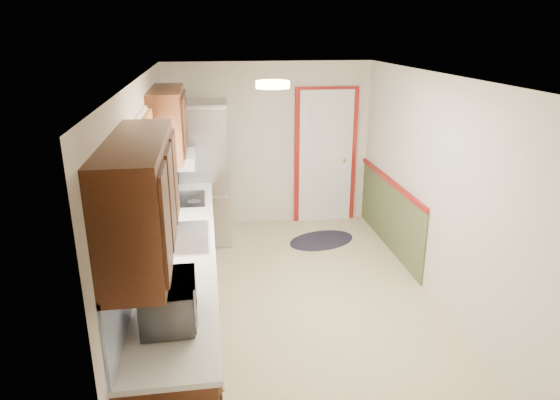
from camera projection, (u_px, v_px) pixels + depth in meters
name	position (u px, v px, depth m)	size (l,w,h in m)	color
room_shell	(300.00, 200.00, 5.00)	(3.20, 5.20, 2.52)	#C2B889
kitchen_run	(176.00, 255.00, 4.69)	(0.63, 4.00, 2.20)	#391B0D
back_wall_trim	(339.00, 168.00, 7.31)	(1.12, 2.30, 2.08)	maroon
ceiling_fixture	(273.00, 84.00, 4.40)	(0.30, 0.30, 0.06)	#FFD88C
microwave	(169.00, 297.00, 3.35)	(0.53, 0.29, 0.36)	white
refrigerator	(200.00, 173.00, 6.80)	(0.83, 0.81, 1.93)	#B7B7BC
rug	(322.00, 240.00, 7.02)	(0.97, 0.62, 0.01)	black
cooktop	(185.00, 199.00, 5.81)	(0.47, 0.56, 0.02)	black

